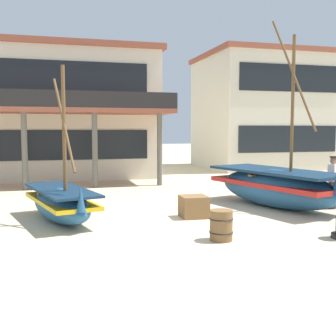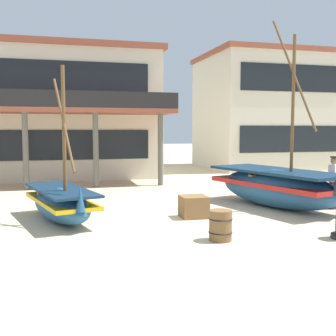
{
  "view_description": "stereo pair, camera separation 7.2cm",
  "coord_description": "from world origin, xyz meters",
  "px_view_note": "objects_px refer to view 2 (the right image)",
  "views": [
    {
      "loc": [
        -3.23,
        -10.88,
        2.53
      ],
      "look_at": [
        0.0,
        1.0,
        1.4
      ],
      "focal_mm": 44.96,
      "sensor_mm": 36.0,
      "label": 1
    },
    {
      "loc": [
        -3.16,
        -10.9,
        2.53
      ],
      "look_at": [
        0.0,
        1.0,
        1.4
      ],
      "focal_mm": 44.96,
      "sensor_mm": 36.0,
      "label": 2
    }
  ],
  "objects_px": {
    "fisherman_by_hull": "(333,183)",
    "harbor_building_annex": "(263,111)",
    "fishing_boat_near_left": "(277,186)",
    "wooden_barrel": "(220,225)",
    "cargo_crate": "(194,207)",
    "fishing_boat_centre_large": "(61,203)",
    "harbor_building_main": "(59,113)"
  },
  "relations": [
    {
      "from": "fishing_boat_near_left",
      "to": "wooden_barrel",
      "type": "xyz_separation_m",
      "value": [
        -3.35,
        -3.41,
        -0.33
      ]
    },
    {
      "from": "harbor_building_main",
      "to": "harbor_building_annex",
      "type": "xyz_separation_m",
      "value": [
        13.19,
        1.64,
        0.32
      ]
    },
    {
      "from": "fishing_boat_near_left",
      "to": "wooden_barrel",
      "type": "relative_size",
      "value": 8.58
    },
    {
      "from": "fishing_boat_centre_large",
      "to": "cargo_crate",
      "type": "bearing_deg",
      "value": -7.34
    },
    {
      "from": "fishing_boat_near_left",
      "to": "harbor_building_main",
      "type": "xyz_separation_m",
      "value": [
        -6.72,
        11.81,
        2.73
      ]
    },
    {
      "from": "fishing_boat_near_left",
      "to": "wooden_barrel",
      "type": "height_order",
      "value": "fishing_boat_near_left"
    },
    {
      "from": "wooden_barrel",
      "to": "harbor_building_annex",
      "type": "bearing_deg",
      "value": 59.8
    },
    {
      "from": "fishing_boat_centre_large",
      "to": "harbor_building_annex",
      "type": "xyz_separation_m",
      "value": [
        13.3,
        13.81,
        3.21
      ]
    },
    {
      "from": "fishing_boat_near_left",
      "to": "harbor_building_main",
      "type": "distance_m",
      "value": 13.86
    },
    {
      "from": "fishing_boat_near_left",
      "to": "cargo_crate",
      "type": "relative_size",
      "value": 8.02
    },
    {
      "from": "fishing_boat_centre_large",
      "to": "harbor_building_annex",
      "type": "relative_size",
      "value": 0.53
    },
    {
      "from": "wooden_barrel",
      "to": "harbor_building_main",
      "type": "bearing_deg",
      "value": 102.51
    },
    {
      "from": "wooden_barrel",
      "to": "fishing_boat_near_left",
      "type": "bearing_deg",
      "value": 45.57
    },
    {
      "from": "fisherman_by_hull",
      "to": "wooden_barrel",
      "type": "bearing_deg",
      "value": -151.54
    },
    {
      "from": "wooden_barrel",
      "to": "harbor_building_main",
      "type": "distance_m",
      "value": 15.89
    },
    {
      "from": "fisherman_by_hull",
      "to": "harbor_building_main",
      "type": "height_order",
      "value": "harbor_building_main"
    },
    {
      "from": "fishing_boat_near_left",
      "to": "harbor_building_annex",
      "type": "xyz_separation_m",
      "value": [
        6.47,
        13.45,
        3.05
      ]
    },
    {
      "from": "fisherman_by_hull",
      "to": "harbor_building_annex",
      "type": "bearing_deg",
      "value": 70.96
    },
    {
      "from": "fisherman_by_hull",
      "to": "harbor_building_main",
      "type": "distance_m",
      "value": 15.26
    },
    {
      "from": "cargo_crate",
      "to": "fishing_boat_centre_large",
      "type": "bearing_deg",
      "value": 172.66
    },
    {
      "from": "fishing_boat_centre_large",
      "to": "fisherman_by_hull",
      "type": "relative_size",
      "value": 2.49
    },
    {
      "from": "fishing_boat_near_left",
      "to": "fisherman_by_hull",
      "type": "xyz_separation_m",
      "value": [
        1.57,
        -0.75,
        0.15
      ]
    },
    {
      "from": "fishing_boat_centre_large",
      "to": "fisherman_by_hull",
      "type": "distance_m",
      "value": 8.42
    },
    {
      "from": "fisherman_by_hull",
      "to": "cargo_crate",
      "type": "height_order",
      "value": "fisherman_by_hull"
    },
    {
      "from": "fishing_boat_centre_large",
      "to": "fishing_boat_near_left",
      "type": "bearing_deg",
      "value": 3.04
    },
    {
      "from": "fishing_boat_near_left",
      "to": "cargo_crate",
      "type": "height_order",
      "value": "fishing_boat_near_left"
    },
    {
      "from": "wooden_barrel",
      "to": "cargo_crate",
      "type": "relative_size",
      "value": 0.93
    },
    {
      "from": "fisherman_by_hull",
      "to": "harbor_building_annex",
      "type": "relative_size",
      "value": 0.21
    },
    {
      "from": "fishing_boat_centre_large",
      "to": "harbor_building_main",
      "type": "xyz_separation_m",
      "value": [
        0.11,
        12.17,
        2.89
      ]
    },
    {
      "from": "fishing_boat_centre_large",
      "to": "cargo_crate",
      "type": "height_order",
      "value": "fishing_boat_centre_large"
    },
    {
      "from": "fishing_boat_near_left",
      "to": "harbor_building_annex",
      "type": "bearing_deg",
      "value": 64.31
    },
    {
      "from": "wooden_barrel",
      "to": "fishing_boat_centre_large",
      "type": "bearing_deg",
      "value": 138.83
    }
  ]
}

